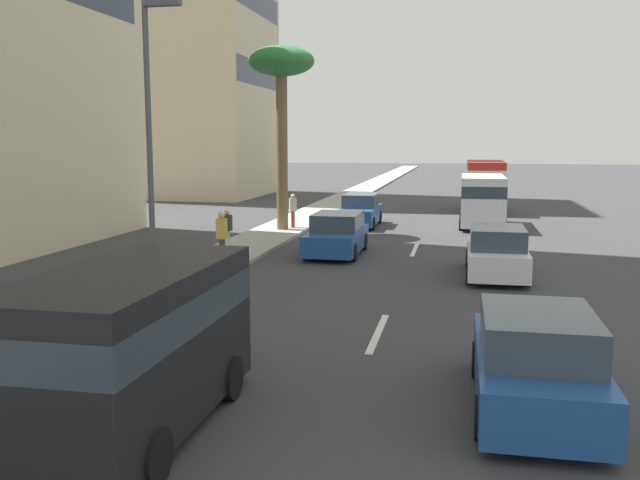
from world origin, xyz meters
name	(u,v)px	position (x,y,z in m)	size (l,w,h in m)	color
ground_plane	(424,228)	(31.50, 0.00, 0.00)	(198.00, 198.00, 0.00)	#38383A
sidewalk_right	(294,223)	(31.50, 6.59, 0.07)	(162.00, 2.52, 0.15)	#9E9B93
lane_stripe_mid	(378,333)	(12.41, 0.00, 0.01)	(3.20, 0.16, 0.01)	silver
lane_stripe_far	(415,250)	(24.47, 0.00, 0.01)	(3.20, 0.16, 0.01)	silver
van_lead	(131,339)	(6.52, 2.92, 1.38)	(4.87, 2.23, 2.42)	black
car_second	(337,235)	(22.80, 2.80, 0.74)	(4.36, 1.90, 1.55)	#1E478C
car_third	(497,253)	(19.57, -2.86, 0.75)	(4.33, 1.85, 1.59)	white
car_fourth	(360,211)	(31.60, 3.18, 0.76)	(4.46, 1.79, 1.61)	#1E478C
car_fifth	(536,363)	(8.52, -2.95, 0.77)	(4.36, 1.90, 1.63)	#1E478C
van_sixth	(482,198)	(32.55, -2.76, 1.45)	(5.40, 2.18, 2.53)	silver
minibus_seventh	(485,184)	(40.31, -3.11, 1.66)	(6.21, 2.27, 3.03)	silver
pedestrian_near_lamp	(293,209)	(29.25, 6.08, 1.02)	(0.34, 0.39, 1.60)	red
pedestrian_mid_block	(222,235)	(19.12, 6.02, 1.14)	(0.30, 0.35, 1.78)	#333338
pedestrian_by_tree	(227,228)	(21.95, 6.81, 0.99)	(0.32, 0.38, 1.55)	beige
palm_tree	(281,74)	(28.54, 6.41, 7.24)	(3.00, 3.00, 8.33)	brown
street_lamp	(153,121)	(13.30, 5.63, 4.70)	(0.24, 0.97, 7.47)	#4C4C51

